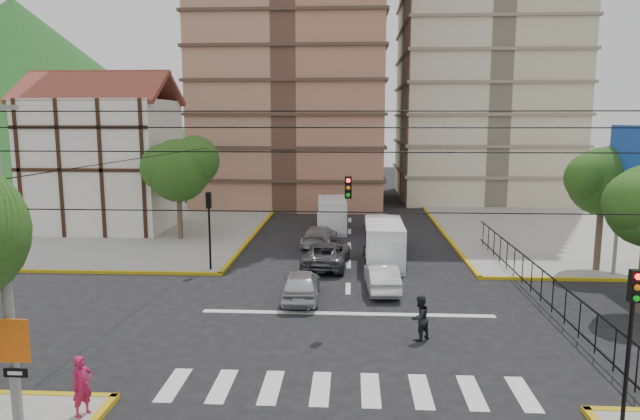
# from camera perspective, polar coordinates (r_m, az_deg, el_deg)

# --- Properties ---
(ground) EXTENTS (160.00, 160.00, 0.00)m
(ground) POSITION_cam_1_polar(r_m,az_deg,el_deg) (24.66, 2.73, -11.23)
(ground) COLOR black
(ground) RESTS_ON ground
(sidewalk_nw) EXTENTS (26.00, 26.00, 0.15)m
(sidewalk_nw) POSITION_cam_1_polar(r_m,az_deg,el_deg) (48.35, -21.47, -1.66)
(sidewalk_nw) COLOR gray
(sidewalk_nw) RESTS_ON ground
(sidewalk_ne) EXTENTS (26.00, 26.00, 0.15)m
(sidewalk_ne) POSITION_cam_1_polar(r_m,az_deg,el_deg) (48.23, 27.49, -2.09)
(sidewalk_ne) COLOR gray
(sidewalk_ne) RESTS_ON ground
(crosswalk_stripes) EXTENTS (12.00, 2.40, 0.01)m
(crosswalk_stripes) POSITION_cam_1_polar(r_m,az_deg,el_deg) (19.14, 2.56, -17.46)
(crosswalk_stripes) COLOR silver
(crosswalk_stripes) RESTS_ON ground
(stop_line) EXTENTS (13.00, 0.40, 0.01)m
(stop_line) POSITION_cam_1_polar(r_m,az_deg,el_deg) (25.78, 2.76, -10.30)
(stop_line) COLOR silver
(stop_line) RESTS_ON ground
(tudor_building) EXTENTS (10.80, 8.05, 12.23)m
(tudor_building) POSITION_cam_1_polar(r_m,az_deg,el_deg) (47.30, -20.73, 4.49)
(tudor_building) COLOR silver
(tudor_building) RESTS_ON ground
(distant_hill) EXTENTS (70.00, 70.00, 28.00)m
(distant_hill) POSITION_cam_1_polar(r_m,az_deg,el_deg) (108.36, -27.92, 10.93)
(distant_hill) COLOR #1E541C
(distant_hill) RESTS_ON ground
(park_fence) EXTENTS (0.10, 22.50, 1.66)m
(park_fence) POSITION_cam_1_polar(r_m,az_deg,el_deg) (30.24, 20.30, -7.93)
(park_fence) COLOR black
(park_fence) RESTS_ON ground
(billboard) EXTENTS (0.36, 6.20, 8.10)m
(billboard) POSITION_cam_1_polar(r_m,az_deg,el_deg) (32.55, 29.34, 3.41)
(billboard) COLOR slate
(billboard) RESTS_ON ground
(tree_park_c) EXTENTS (4.65, 3.80, 7.25)m
(tree_park_c) POSITION_cam_1_polar(r_m,az_deg,el_deg) (35.18, 26.58, 2.87)
(tree_park_c) COLOR #473828
(tree_park_c) RESTS_ON ground
(tree_tudor) EXTENTS (5.39, 4.40, 7.43)m
(tree_tudor) POSITION_cam_1_polar(r_m,az_deg,el_deg) (41.09, -13.88, 4.16)
(tree_tudor) COLOR #473828
(tree_tudor) RESTS_ON ground
(traffic_light_se) EXTENTS (0.28, 0.22, 4.40)m
(traffic_light_se) POSITION_cam_1_polar(r_m,az_deg,el_deg) (17.97, 28.68, -9.70)
(traffic_light_se) COLOR black
(traffic_light_se) RESTS_ON ground
(traffic_light_nw) EXTENTS (0.28, 0.22, 4.40)m
(traffic_light_nw) POSITION_cam_1_polar(r_m,az_deg,el_deg) (32.39, -11.03, -0.76)
(traffic_light_nw) COLOR black
(traffic_light_nw) RESTS_ON ground
(traffic_light_hanging) EXTENTS (18.00, 9.12, 0.92)m
(traffic_light_hanging) POSITION_cam_1_polar(r_m,az_deg,el_deg) (21.26, 2.80, 1.90)
(traffic_light_hanging) COLOR black
(traffic_light_hanging) RESTS_ON ground
(utility_pole_sw) EXTENTS (1.40, 0.28, 9.00)m
(utility_pole_sw) POSITION_cam_1_polar(r_m,az_deg,el_deg) (17.25, -29.02, -4.77)
(utility_pole_sw) COLOR slate
(utility_pole_sw) RESTS_ON ground
(district_sign) EXTENTS (0.90, 0.12, 3.20)m
(district_sign) POSITION_cam_1_polar(r_m,az_deg,el_deg) (17.61, -28.28, -12.33)
(district_sign) COLOR slate
(district_sign) RESTS_ON ground
(van_right_lane) EXTENTS (2.32, 5.58, 2.51)m
(van_right_lane) POSITION_cam_1_polar(r_m,az_deg,el_deg) (33.86, 6.44, -3.49)
(van_right_lane) COLOR silver
(van_right_lane) RESTS_ON ground
(van_left_lane) EXTENTS (2.41, 5.52, 2.44)m
(van_left_lane) POSITION_cam_1_polar(r_m,az_deg,el_deg) (43.94, 1.18, -0.58)
(van_left_lane) COLOR silver
(van_left_lane) RESTS_ON ground
(car_silver_front_left) EXTENTS (1.92, 4.46, 1.50)m
(car_silver_front_left) POSITION_cam_1_polar(r_m,az_deg,el_deg) (27.46, -1.92, -7.44)
(car_silver_front_left) COLOR #BBBBC0
(car_silver_front_left) RESTS_ON ground
(car_white_front_right) EXTENTS (1.75, 4.34, 1.40)m
(car_white_front_right) POSITION_cam_1_polar(r_m,az_deg,el_deg) (28.96, 6.19, -6.71)
(car_white_front_right) COLOR silver
(car_white_front_right) RESTS_ON ground
(car_grey_mid_left) EXTENTS (2.87, 5.49, 1.48)m
(car_grey_mid_left) POSITION_cam_1_polar(r_m,az_deg,el_deg) (33.47, 0.66, -4.43)
(car_grey_mid_left) COLOR #515258
(car_grey_mid_left) RESTS_ON ground
(car_silver_rear_left) EXTENTS (2.47, 4.96, 1.39)m
(car_silver_rear_left) POSITION_cam_1_polar(r_m,az_deg,el_deg) (38.92, -0.07, -2.58)
(car_silver_rear_left) COLOR #A2A2A6
(car_silver_rear_left) RESTS_ON ground
(car_darkgrey_mid_right) EXTENTS (2.04, 4.23, 1.39)m
(car_darkgrey_mid_right) POSITION_cam_1_polar(r_m,az_deg,el_deg) (39.45, 6.92, -2.48)
(car_darkgrey_mid_right) COLOR #272729
(car_darkgrey_mid_right) RESTS_ON ground
(car_white_rear_right) EXTENTS (1.56, 4.26, 1.39)m
(car_white_rear_right) POSITION_cam_1_polar(r_m,az_deg,el_deg) (43.99, 5.79, -1.26)
(car_white_rear_right) COLOR silver
(car_white_rear_right) RESTS_ON ground
(pedestrian_sw_corner) EXTENTS (0.68, 0.77, 1.76)m
(pedestrian_sw_corner) POSITION_cam_1_polar(r_m,az_deg,el_deg) (18.32, -22.70, -15.91)
(pedestrian_sw_corner) COLOR #B51B48
(pedestrian_sw_corner) RESTS_ON sidewalk_sw
(pedestrian_crosswalk) EXTENTS (1.10, 1.08, 1.79)m
(pedestrian_crosswalk) POSITION_cam_1_polar(r_m,az_deg,el_deg) (22.92, 9.94, -10.59)
(pedestrian_crosswalk) COLOR black
(pedestrian_crosswalk) RESTS_ON ground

